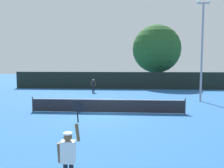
# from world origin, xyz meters

# --- Properties ---
(ground_plane) EXTENTS (120.00, 120.00, 0.00)m
(ground_plane) POSITION_xyz_m (0.00, 0.00, 0.00)
(ground_plane) COLOR #235693
(tennis_net) EXTENTS (10.83, 0.08, 1.07)m
(tennis_net) POSITION_xyz_m (0.00, 0.00, 0.51)
(tennis_net) COLOR #232328
(tennis_net) RESTS_ON ground
(perimeter_fence) EXTENTS (28.65, 0.12, 2.32)m
(perimeter_fence) POSITION_xyz_m (0.00, 15.53, 1.16)
(perimeter_fence) COLOR black
(perimeter_fence) RESTS_ON ground
(player_serving) EXTENTS (0.68, 0.39, 2.45)m
(player_serving) POSITION_xyz_m (-0.09, -10.01, 1.06)
(player_serving) COLOR white
(player_serving) RESTS_ON ground
(player_receiving) EXTENTS (0.57, 0.24, 1.61)m
(player_receiving) POSITION_xyz_m (-2.72, 11.28, 0.98)
(player_receiving) COLOR black
(player_receiving) RESTS_ON ground
(tennis_ball) EXTENTS (0.07, 0.07, 0.07)m
(tennis_ball) POSITION_xyz_m (-2.12, 1.20, 0.03)
(tennis_ball) COLOR #CCE033
(tennis_ball) RESTS_ON ground
(light_pole) EXTENTS (1.18, 0.28, 9.05)m
(light_pole) POSITION_xyz_m (8.08, 5.49, 5.10)
(light_pole) COLOR gray
(light_pole) RESTS_ON ground
(large_tree) EXTENTS (7.32, 7.32, 9.37)m
(large_tree) POSITION_xyz_m (5.76, 19.85, 5.70)
(large_tree) COLOR brown
(large_tree) RESTS_ON ground
(parked_car_near) EXTENTS (2.40, 4.40, 1.69)m
(parked_car_near) POSITION_xyz_m (-8.24, 23.78, 0.78)
(parked_car_near) COLOR #B7B7BC
(parked_car_near) RESTS_ON ground
(parked_car_mid) EXTENTS (2.38, 4.39, 1.69)m
(parked_car_mid) POSITION_xyz_m (6.51, 20.97, 0.78)
(parked_car_mid) COLOR navy
(parked_car_mid) RESTS_ON ground
(parked_car_far) EXTENTS (2.43, 4.41, 1.69)m
(parked_car_far) POSITION_xyz_m (10.44, 21.14, 0.78)
(parked_car_far) COLOR black
(parked_car_far) RESTS_ON ground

